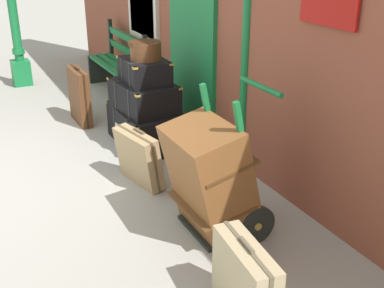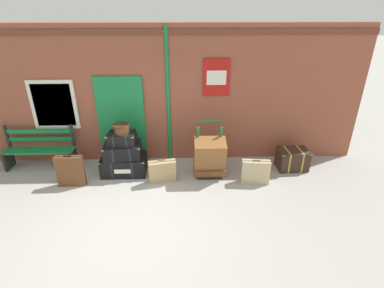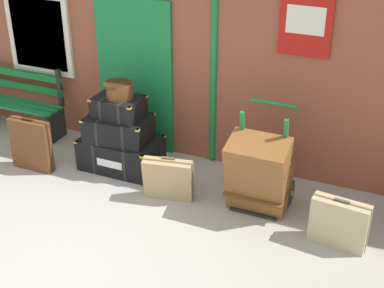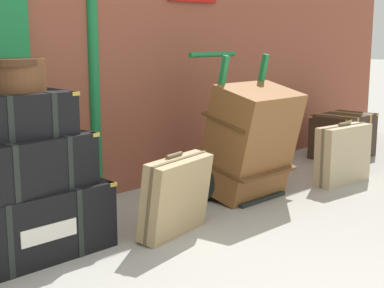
{
  "view_description": "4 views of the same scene",
  "coord_description": "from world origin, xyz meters",
  "views": [
    {
      "loc": [
        4.57,
        -0.11,
        2.25
      ],
      "look_at": [
        1.14,
        1.61,
        0.61
      ],
      "focal_mm": 45.84,
      "sensor_mm": 36.0,
      "label": 1
    },
    {
      "loc": [
        0.98,
        -4.25,
        3.65
      ],
      "look_at": [
        1.17,
        1.72,
        0.74
      ],
      "focal_mm": 28.03,
      "sensor_mm": 36.0,
      "label": 2
    },
    {
      "loc": [
        3.01,
        -3.69,
        3.72
      ],
      "look_at": [
        0.73,
        1.56,
        0.69
      ],
      "focal_mm": 51.97,
      "sensor_mm": 36.0,
      "label": 3
    },
    {
      "loc": [
        -1.96,
        -1.26,
        1.32
      ],
      "look_at": [
        1.04,
        1.74,
        0.5
      ],
      "focal_mm": 52.2,
      "sensor_mm": 36.0,
      "label": 4
    }
  ],
  "objects": [
    {
      "name": "steamer_trunk_base",
      "position": [
        -0.39,
        1.8,
        0.21
      ],
      "size": [
        1.01,
        0.66,
        0.43
      ],
      "color": "black",
      "rests_on": "ground"
    },
    {
      "name": "porters_trolley",
      "position": [
        1.55,
        1.75,
        0.27
      ],
      "size": [
        0.71,
        0.61,
        1.2
      ],
      "color": "black",
      "rests_on": "ground"
    },
    {
      "name": "large_brown_trunk",
      "position": [
        1.55,
        1.57,
        0.48
      ],
      "size": [
        0.7,
        0.63,
        0.96
      ],
      "color": "brown",
      "rests_on": "ground"
    },
    {
      "name": "steamer_trunk_top",
      "position": [
        -0.38,
        1.79,
        0.87
      ],
      "size": [
        0.62,
        0.47,
        0.27
      ],
      "color": "black",
      "rests_on": "steamer_trunk_middle"
    },
    {
      "name": "steamer_trunk_middle",
      "position": [
        -0.39,
        1.78,
        0.58
      ],
      "size": [
        0.85,
        0.61,
        0.33
      ],
      "color": "black",
      "rests_on": "steamer_trunk_base"
    },
    {
      "name": "round_hatbox",
      "position": [
        -0.36,
        1.8,
        1.11
      ],
      "size": [
        0.37,
        0.35,
        0.19
      ],
      "color": "brown",
      "rests_on": "steamer_trunk_top"
    },
    {
      "name": "suitcase_oxblood",
      "position": [
        2.53,
        1.28,
        0.27
      ],
      "size": [
        0.62,
        0.24,
        0.57
      ],
      "color": "tan",
      "rests_on": "ground"
    },
    {
      "name": "corner_trunk",
      "position": [
        3.54,
        1.86,
        0.24
      ],
      "size": [
        0.71,
        0.52,
        0.49
      ],
      "color": "#332319",
      "rests_on": "ground"
    },
    {
      "name": "suitcase_umber",
      "position": [
        0.51,
        1.36,
        0.27
      ],
      "size": [
        0.62,
        0.33,
        0.56
      ],
      "color": "tan",
      "rests_on": "ground"
    }
  ]
}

